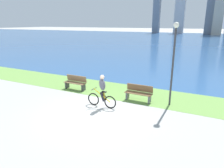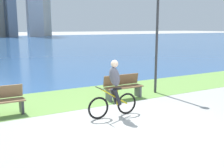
# 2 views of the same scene
# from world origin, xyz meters

# --- Properties ---
(ground_plane) EXTENTS (300.00, 300.00, 0.00)m
(ground_plane) POSITION_xyz_m (0.00, 0.00, 0.00)
(ground_plane) COLOR #9E9E99
(grass_strip_bayside) EXTENTS (120.00, 3.11, 0.01)m
(grass_strip_bayside) POSITION_xyz_m (0.00, 3.59, 0.00)
(grass_strip_bayside) COLOR #6B9947
(grass_strip_bayside) RESTS_ON ground
(cyclist_lead) EXTENTS (1.66, 0.52, 1.71)m
(cyclist_lead) POSITION_xyz_m (-0.02, 0.90, 0.84)
(cyclist_lead) COLOR black
(cyclist_lead) RESTS_ON ground
(bench_near_path) EXTENTS (1.50, 0.47, 0.90)m
(bench_near_path) POSITION_xyz_m (1.37, 2.59, 0.45)
(bench_near_path) COLOR brown
(bench_near_path) RESTS_ON ground
(lamppost_tall) EXTENTS (0.28, 0.28, 4.23)m
(lamppost_tall) POSITION_xyz_m (3.05, 2.75, 2.74)
(lamppost_tall) COLOR #38383D
(lamppost_tall) RESTS_ON ground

